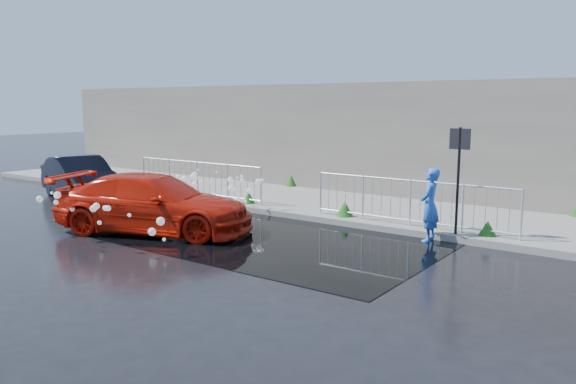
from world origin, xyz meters
name	(u,v)px	position (x,y,z in m)	size (l,w,h in m)	color
ground	(219,241)	(0.00, 0.00, 0.00)	(90.00, 90.00, 0.00)	black
pavement	(337,205)	(0.00, 5.00, 0.07)	(30.00, 4.00, 0.15)	slate
curb	(297,216)	(0.00, 3.00, 0.08)	(30.00, 0.25, 0.16)	slate
retaining_wall	(373,139)	(0.00, 7.20, 1.90)	(30.00, 0.60, 3.50)	#645D54
puddle	(265,236)	(0.50, 1.00, 0.01)	(8.00, 5.00, 0.01)	black
sign_post	(459,163)	(4.20, 3.10, 1.72)	(0.45, 0.06, 2.50)	black
railing_left	(198,178)	(-4.00, 3.35, 0.74)	(5.05, 0.05, 1.10)	silver
railing_right	(410,201)	(3.00, 3.35, 0.74)	(5.05, 0.05, 1.10)	silver
weeds	(319,198)	(-0.30, 4.49, 0.33)	(12.17, 3.93, 0.39)	#265717
water_spray	(179,199)	(-2.06, 0.75, 0.64)	(3.70, 5.56, 0.97)	white
red_car	(154,204)	(-1.85, -0.23, 0.68)	(1.91, 4.71, 1.37)	#BB1707
dark_car	(81,178)	(-7.42, 1.57, 0.67)	(1.42, 4.06, 1.34)	black
person	(430,205)	(3.73, 2.73, 0.81)	(0.59, 0.39, 1.62)	blue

